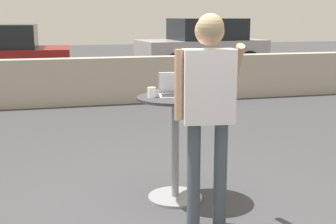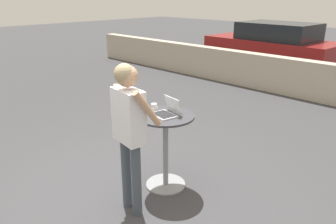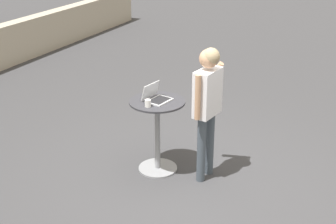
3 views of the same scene
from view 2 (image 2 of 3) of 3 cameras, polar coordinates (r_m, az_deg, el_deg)
ground_plane at (r=4.31m, az=-7.35°, el=-14.55°), size 50.00×50.00×0.00m
pavement_kerb at (r=8.62m, az=24.22°, el=4.95°), size 16.52×0.35×0.92m
cafe_table at (r=4.21m, az=-0.43°, el=-5.39°), size 0.73×0.73×1.01m
laptop at (r=4.05m, az=-0.20°, el=0.09°), size 0.36×0.35×0.22m
coffee_mug at (r=4.21m, az=-2.43°, el=0.85°), size 0.11×0.08×0.09m
standing_person at (r=3.55m, az=-6.86°, el=-1.54°), size 0.58×0.36×1.77m
parked_car_further_down at (r=12.02m, az=17.72°, el=11.09°), size 4.50×2.15×1.53m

